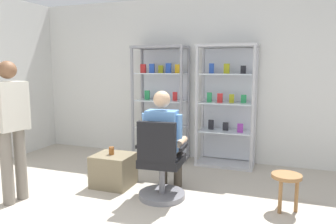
% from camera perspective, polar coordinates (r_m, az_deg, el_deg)
% --- Properties ---
extents(back_wall, '(6.00, 0.10, 2.70)m').
position_cam_1_polar(back_wall, '(5.47, 5.20, 5.80)').
color(back_wall, silver).
rests_on(back_wall, ground).
extents(display_cabinet_left, '(0.90, 0.45, 1.90)m').
position_cam_1_polar(display_cabinet_left, '(5.44, -1.10, 1.79)').
color(display_cabinet_left, gray).
rests_on(display_cabinet_left, ground).
extents(display_cabinet_right, '(0.90, 0.45, 1.90)m').
position_cam_1_polar(display_cabinet_right, '(5.16, 10.40, 1.25)').
color(display_cabinet_right, '#B7B7BC').
rests_on(display_cabinet_right, ground).
extents(office_chair, '(0.58, 0.56, 0.96)m').
position_cam_1_polar(office_chair, '(3.83, -1.32, -9.77)').
color(office_chair, slate).
rests_on(office_chair, ground).
extents(seated_shopkeeper, '(0.51, 0.59, 1.29)m').
position_cam_1_polar(seated_shopkeeper, '(3.89, -0.64, -4.59)').
color(seated_shopkeeper, '#3F382D').
rests_on(seated_shopkeeper, ground).
extents(storage_crate, '(0.50, 0.46, 0.42)m').
position_cam_1_polar(storage_crate, '(4.36, -9.63, -10.13)').
color(storage_crate, '#72664C').
rests_on(storage_crate, ground).
extents(tea_glass, '(0.07, 0.07, 0.10)m').
position_cam_1_polar(tea_glass, '(4.29, -10.01, -6.79)').
color(tea_glass, brown).
rests_on(tea_glass, storage_crate).
extents(standing_customer, '(0.26, 0.52, 1.63)m').
position_cam_1_polar(standing_customer, '(4.05, -26.12, -1.74)').
color(standing_customer, slate).
rests_on(standing_customer, ground).
extents(wooden_stool, '(0.32, 0.32, 0.41)m').
position_cam_1_polar(wooden_stool, '(3.79, 20.27, -11.52)').
color(wooden_stool, olive).
rests_on(wooden_stool, ground).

